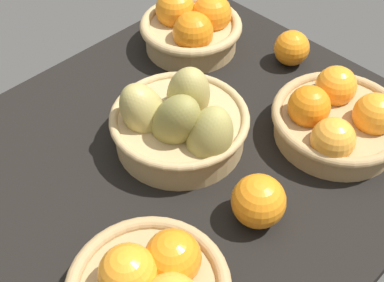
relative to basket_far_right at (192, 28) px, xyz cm
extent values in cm
cube|color=black|center=(-22.23, -20.75, -6.34)|extent=(84.00, 72.00, 3.00)
cylinder|color=tan|center=(-0.07, 0.18, -2.18)|extent=(18.96, 18.96, 5.32)
torus|color=tan|center=(-0.07, 0.18, 0.48)|extent=(21.05, 21.05, 2.08)
sphere|color=orange|center=(-0.55, 4.28, 2.65)|extent=(8.13, 8.13, 8.13)
sphere|color=orange|center=(3.96, -1.84, 2.33)|extent=(8.13, 8.13, 8.13)
sphere|color=orange|center=(-3.04, -3.38, 1.96)|extent=(8.13, 8.13, 8.13)
cylinder|color=tan|center=(-21.09, -18.22, -1.91)|extent=(22.15, 22.15, 5.86)
torus|color=tan|center=(-21.09, -18.22, 1.02)|extent=(23.63, 23.63, 1.49)
ellipsoid|color=olive|center=(-23.73, -20.11, 3.13)|extent=(7.85, 12.67, 14.79)
ellipsoid|color=tan|center=(-18.20, -17.41, 3.48)|extent=(11.76, 13.11, 15.04)
ellipsoid|color=tan|center=(-25.38, -14.37, 2.39)|extent=(13.01, 12.32, 13.71)
ellipsoid|color=#9E934C|center=(-21.72, -25.76, 1.99)|extent=(11.36, 9.74, 13.10)
cylinder|color=tan|center=(-0.74, -36.47, -2.47)|extent=(21.38, 21.38, 4.75)
torus|color=tan|center=(-0.74, -36.47, -0.09)|extent=(23.25, 23.25, 1.86)
sphere|color=orange|center=(1.90, -41.16, 1.76)|extent=(7.25, 7.25, 7.25)
sphere|color=orange|center=(3.29, -32.54, 1.84)|extent=(7.25, 7.25, 7.25)
sphere|color=orange|center=(-4.48, -32.42, 1.97)|extent=(7.25, 7.25, 7.25)
sphere|color=#F49E33|center=(-7.35, -39.37, 1.17)|extent=(7.25, 7.25, 7.25)
sphere|color=orange|center=(-46.33, -35.03, 2.23)|extent=(7.70, 7.70, 7.70)
sphere|color=orange|center=(-40.41, -36.95, 1.28)|extent=(7.70, 7.70, 7.70)
sphere|color=orange|center=(-24.03, -38.11, -0.70)|extent=(8.28, 8.28, 8.28)
sphere|color=orange|center=(10.40, -17.89, -1.28)|extent=(7.13, 7.13, 7.13)
camera|label=1|loc=(-64.34, -64.52, 61.52)|focal=49.03mm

